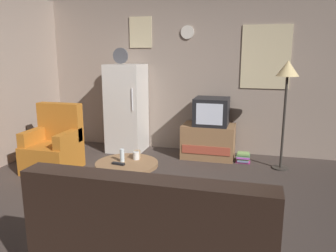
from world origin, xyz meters
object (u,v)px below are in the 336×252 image
object	(u,v)px
fridge	(127,108)
wine_glass	(122,155)
crt_tv	(212,112)
mug_ceramic_white	(136,156)
mug_ceramic_tan	(137,154)
remote_control	(118,164)
couch	(155,244)
coffee_table	(127,182)
book_stack	(243,158)
standing_lamp	(287,77)
tv_stand	(208,141)
armchair	(54,147)

from	to	relation	value
fridge	wine_glass	world-z (taller)	fridge
crt_tv	mug_ceramic_white	xyz separation A→B (m)	(-0.64, -1.76, -0.26)
mug_ceramic_tan	mug_ceramic_white	bearing A→B (deg)	-82.21
remote_control	couch	size ratio (longest dim) A/B	0.09
coffee_table	book_stack	bearing A→B (deg)	54.86
mug_ceramic_tan	book_stack	size ratio (longest dim) A/B	0.41
mug_ceramic_white	couch	size ratio (longest dim) A/B	0.05
mug_ceramic_white	book_stack	xyz separation A→B (m)	(1.17, 1.62, -0.43)
standing_lamp	fridge	bearing A→B (deg)	173.01
coffee_table	crt_tv	bearing A→B (deg)	69.63
fridge	couch	bearing A→B (deg)	-64.84
standing_lamp	remote_control	size ratio (longest dim) A/B	10.60
tv_stand	mug_ceramic_tan	size ratio (longest dim) A/B	9.33
mug_ceramic_tan	remote_control	bearing A→B (deg)	-111.81
crt_tv	book_stack	world-z (taller)	crt_tv
fridge	armchair	bearing A→B (deg)	-118.80
wine_glass	remote_control	size ratio (longest dim) A/B	1.00
book_stack	mug_ceramic_white	bearing A→B (deg)	-125.90
fridge	remote_control	bearing A→B (deg)	-70.71
fridge	coffee_table	bearing A→B (deg)	-68.21
coffee_table	mug_ceramic_white	world-z (taller)	mug_ceramic_white
mug_ceramic_tan	standing_lamp	bearing A→B (deg)	39.36
wine_glass	crt_tv	bearing A→B (deg)	67.86
book_stack	couch	bearing A→B (deg)	-99.35
armchair	wine_glass	bearing A→B (deg)	-27.31
armchair	book_stack	bearing A→B (deg)	21.04
mug_ceramic_tan	armchair	bearing A→B (deg)	160.57
mug_ceramic_white	armchair	size ratio (longest dim) A/B	0.09
book_stack	fridge	bearing A→B (deg)	174.88
mug_ceramic_tan	remote_control	size ratio (longest dim) A/B	0.60
couch	fridge	bearing A→B (deg)	115.16
coffee_table	armchair	xyz separation A→B (m)	(-1.44, 0.73, 0.10)
remote_control	armchair	bearing A→B (deg)	156.86
armchair	mug_ceramic_tan	bearing A→B (deg)	-19.43
fridge	remote_control	world-z (taller)	fridge
standing_lamp	remote_control	bearing A→B (deg)	-137.16
standing_lamp	mug_ceramic_white	size ratio (longest dim) A/B	17.67
standing_lamp	mug_ceramic_tan	bearing A→B (deg)	-140.64
remote_control	wine_glass	bearing A→B (deg)	96.69
crt_tv	couch	size ratio (longest dim) A/B	0.32
remote_control	crt_tv	bearing A→B (deg)	76.66
couch	tv_stand	bearing A→B (deg)	91.32
fridge	coffee_table	size ratio (longest dim) A/B	2.46
wine_glass	fridge	bearing A→B (deg)	110.36
tv_stand	standing_lamp	distance (m)	1.59
tv_stand	armchair	bearing A→B (deg)	-151.03
crt_tv	remote_control	world-z (taller)	crt_tv
wine_glass	mug_ceramic_tan	world-z (taller)	wine_glass
wine_glass	mug_ceramic_white	size ratio (longest dim) A/B	1.67
crt_tv	mug_ceramic_tan	distance (m)	1.83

